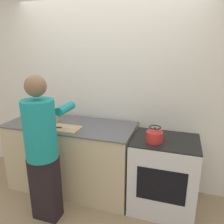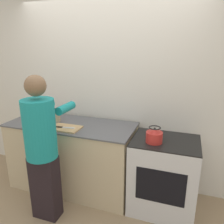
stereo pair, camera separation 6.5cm
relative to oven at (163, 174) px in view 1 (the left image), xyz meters
The scene contains 10 objects.
ground_plane 1.00m from the oven, 160.75° to the right, with size 12.00×12.00×0.00m, color #997F60.
wall_back 1.28m from the oven, 151.97° to the left, with size 8.00×0.05×2.60m.
counter 1.23m from the oven, behind, with size 1.69×0.70×0.94m.
oven is the anchor object (origin of this frame).
person 1.43m from the oven, 155.89° to the right, with size 0.38×0.61×1.65m.
cutting_board 1.31m from the oven, behind, with size 0.37×0.25×0.02m.
knife 1.32m from the oven, behind, with size 0.26×0.06×0.01m.
kettle 0.55m from the oven, 140.24° to the right, with size 0.18×0.18×0.18m.
bowl_prep 1.72m from the oven, behind, with size 0.19×0.19×0.06m.
canister_jar 1.57m from the oven, behind, with size 0.13×0.13×0.16m.
Camera 1 is at (0.95, -2.05, 1.91)m, focal length 35.00 mm.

